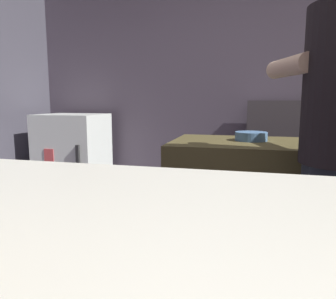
# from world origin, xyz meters

# --- Properties ---
(wall_back) EXTENTS (5.20, 0.10, 2.70)m
(wall_back) POSITION_xyz_m (0.00, 2.20, 1.35)
(wall_back) COLOR #514855
(wall_back) RESTS_ON ground
(back_shelf) EXTENTS (0.89, 0.36, 1.14)m
(back_shelf) POSITION_xyz_m (0.14, 1.92, 0.57)
(back_shelf) COLOR #3A3437
(back_shelf) RESTS_ON ground
(mini_fridge) EXTENTS (0.63, 0.58, 1.00)m
(mini_fridge) POSITION_xyz_m (-2.04, 1.75, 0.50)
(mini_fridge) COLOR white
(mini_fridge) RESTS_ON ground
(mixing_bowl) EXTENTS (0.18, 0.18, 0.05)m
(mixing_bowl) POSITION_xyz_m (-0.26, 0.69, 0.94)
(mixing_bowl) COLOR #466A92
(mixing_bowl) RESTS_ON prep_counter
(bottle_soy) EXTENTS (0.06, 0.06, 0.17)m
(bottle_soy) POSITION_xyz_m (0.33, 1.89, 1.21)
(bottle_soy) COLOR #4B7E39
(bottle_soy) RESTS_ON back_shelf
(bottle_vinegar) EXTENTS (0.07, 0.07, 0.25)m
(bottle_vinegar) POSITION_xyz_m (0.25, 1.95, 1.23)
(bottle_vinegar) COLOR #CBCA80
(bottle_vinegar) RESTS_ON back_shelf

